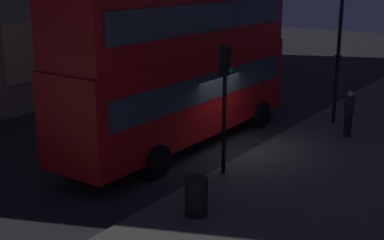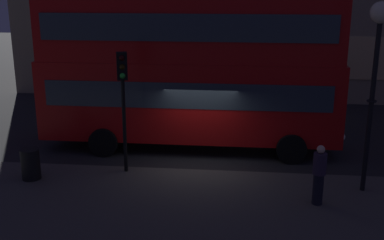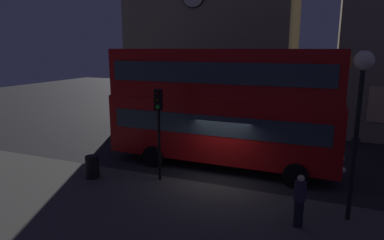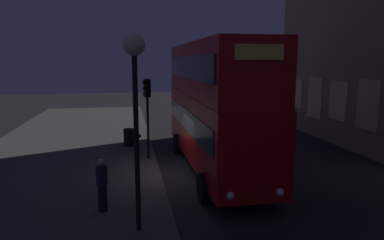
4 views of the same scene
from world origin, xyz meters
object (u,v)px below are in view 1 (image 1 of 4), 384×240
double_decker_bus (182,59)px  litter_bin (196,196)px  pedestrian (349,113)px  street_lamp (341,15)px  traffic_light_near_kerb (225,83)px  traffic_light_far_side (245,35)px

double_decker_bus → litter_bin: size_ratio=11.21×
pedestrian → litter_bin: pedestrian is taller
street_lamp → traffic_light_near_kerb: bearing=174.5°
double_decker_bus → pedestrian: size_ratio=6.37×
double_decker_bus → traffic_light_near_kerb: 3.33m
street_lamp → traffic_light_far_side: bearing=54.6°
traffic_light_far_side → pedestrian: 10.34m
double_decker_bus → litter_bin: (-4.53, -3.72, -2.50)m
double_decker_bus → litter_bin: double_decker_bus is taller
double_decker_bus → traffic_light_far_side: bearing=18.1°
street_lamp → pedestrian: street_lamp is taller
double_decker_bus → street_lamp: size_ratio=2.00×
traffic_light_near_kerb → litter_bin: traffic_light_near_kerb is taller
pedestrian → traffic_light_near_kerb: bearing=124.7°
pedestrian → traffic_light_far_side: bearing=13.1°
double_decker_bus → street_lamp: double_decker_bus is taller
double_decker_bus → traffic_light_far_side: 10.94m
traffic_light_far_side → pedestrian: (-6.36, -7.97, -1.71)m
traffic_light_far_side → litter_bin: bearing=37.5°
double_decker_bus → pedestrian: double_decker_bus is taller
double_decker_bus → street_lamp: 6.65m
traffic_light_far_side → street_lamp: (-4.90, -6.89, 1.66)m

